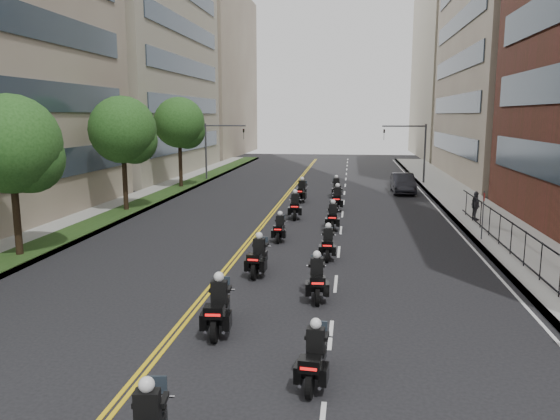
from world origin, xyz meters
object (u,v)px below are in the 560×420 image
Objects in this scene: motorcycle_3 at (317,280)px; motorcycle_10 at (302,192)px; motorcycle_8 at (295,207)px; motorcycle_9 at (337,200)px; motorcycle_6 at (280,229)px; motorcycle_11 at (336,189)px; motorcycle_4 at (258,258)px; pedestrian_c at (476,206)px; motorcycle_2 at (219,309)px; motorcycle_7 at (333,218)px; parked_sedan at (403,183)px; motorcycle_1 at (315,359)px; motorcycle_5 at (328,245)px.

motorcycle_3 is 21.79m from motorcycle_10.
motorcycle_9 is at bearing 47.53° from motorcycle_8.
motorcycle_6 is 15.75m from motorcycle_11.
motorcycle_3 is at bearing -42.70° from motorcycle_4.
pedestrian_c is (11.13, -6.54, 0.29)m from motorcycle_10.
motorcycle_3 is (2.72, 3.40, -0.05)m from motorcycle_2.
motorcycle_7 is 9.06m from pedestrian_c.
parked_sedan is (5.42, 3.11, 0.12)m from motorcycle_11.
motorcycle_3 is 0.47× the size of parked_sedan.
motorcycle_2 is 21.93m from motorcycle_9.
motorcycle_2 is at bearing -95.69° from motorcycle_8.
motorcycle_7 is at bearing 95.63° from motorcycle_1.
motorcycle_3 reaches higher than motorcycle_6.
motorcycle_10 is (-2.51, 21.65, 0.06)m from motorcycle_3.
motorcycle_5 is at bearing -104.52° from parked_sedan.
motorcycle_11 is at bearing 71.45° from motorcycle_8.
motorcycle_10 reaches higher than motorcycle_9.
motorcycle_11 is (-0.15, 18.80, 0.05)m from motorcycle_5.
motorcycle_6 is at bearing 100.32° from motorcycle_3.
motorcycle_4 reaches higher than motorcycle_1.
motorcycle_1 is at bearing -96.09° from motorcycle_11.
motorcycle_4 reaches higher than motorcycle_6.
motorcycle_4 is at bearing -133.33° from motorcycle_5.
motorcycle_9 is at bearing -120.64° from parked_sedan.
parked_sedan is (5.19, 9.12, 0.08)m from motorcycle_9.
motorcycle_6 is 0.82× the size of motorcycle_10.
motorcycle_5 is at bearing -88.32° from motorcycle_9.
motorcycle_8 is at bearing 92.39° from motorcycle_4.
pedestrian_c reaches higher than motorcycle_11.
motorcycle_5 is 12.79m from pedestrian_c.
motorcycle_8 is at bearing 93.38° from motorcycle_3.
motorcycle_8 is at bearing -110.81° from motorcycle_11.
motorcycle_4 is 0.48× the size of parked_sedan.
motorcycle_5 is (2.87, 8.94, -0.08)m from motorcycle_2.
motorcycle_11 is 6.25m from parked_sedan.
motorcycle_10 is (-0.04, 12.86, 0.13)m from motorcycle_6.
motorcycle_1 is 28.04m from motorcycle_10.
motorcycle_7 is (0.15, 11.93, 0.00)m from motorcycle_3.
motorcycle_6 is at bearing 105.62° from motorcycle_1.
motorcycle_10 reaches higher than motorcycle_3.
motorcycle_1 is at bearing -99.57° from parked_sedan.
motorcycle_11 is at bearing -151.16° from parked_sedan.
pedestrian_c is (8.47, 9.58, 0.39)m from motorcycle_5.
pedestrian_c reaches higher than motorcycle_4.
pedestrian_c is at bearing 48.16° from motorcycle_5.
motorcycle_1 is 0.88× the size of motorcycle_9.
motorcycle_8 reaches higher than motorcycle_4.
pedestrian_c reaches higher than parked_sedan.
motorcycle_9 is (2.56, 3.27, 0.01)m from motorcycle_8.
motorcycle_8 is 1.41× the size of pedestrian_c.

